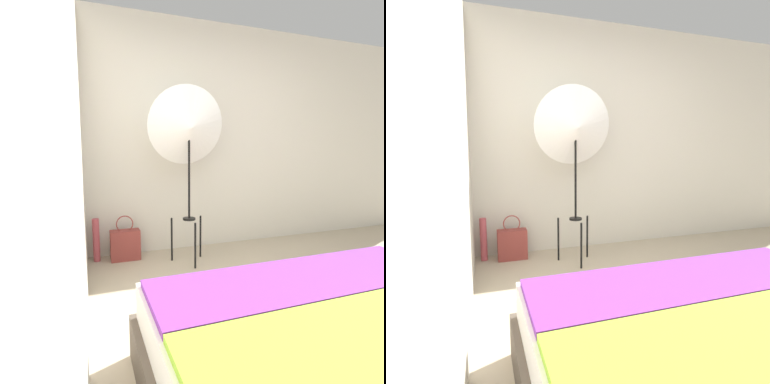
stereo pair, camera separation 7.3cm
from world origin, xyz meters
TOP-DOWN VIEW (x-y plane):
  - ground_plane at (0.00, 0.00)m, footprint 14.00×14.00m
  - wall_back at (0.00, 2.11)m, footprint 8.00×0.05m
  - wall_side_left at (-1.28, 1.00)m, footprint 0.05×8.00m
  - photo_umbrella at (-0.24, 1.63)m, footprint 0.80×0.36m
  - tote_bag at (-0.87, 1.91)m, footprint 0.31×0.14m
  - paper_roll at (-1.16, 1.96)m, footprint 0.07×0.07m

SIDE VIEW (x-z plane):
  - ground_plane at x=0.00m, z-range 0.00..0.00m
  - tote_bag at x=-0.87m, z-range -0.07..0.41m
  - paper_roll at x=-1.16m, z-range 0.00..0.45m
  - wall_back at x=0.00m, z-range 0.00..2.60m
  - wall_side_left at x=-1.28m, z-range 0.00..2.60m
  - photo_umbrella at x=-0.24m, z-range 0.48..2.28m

